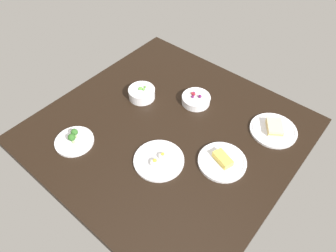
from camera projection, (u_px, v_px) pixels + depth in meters
The scene contains 7 objects.
dining_table at pixel (168, 132), 148.14cm from camera, with size 112.61×114.46×4.00cm, color black.
plate_eggs at pixel (159, 160), 133.33cm from camera, with size 22.00×22.00×4.36cm.
bowl_berries at pixel (196, 99), 157.23cm from camera, with size 14.66×14.66×5.51cm.
bowl_peas at pixel (142, 93), 159.32cm from camera, with size 13.86×13.86×6.62cm.
plate_sandwich at pixel (274, 129), 144.83cm from camera, with size 21.93×21.93×4.36cm.
plate_broccoli at pixel (74, 140), 140.20cm from camera, with size 17.65×17.65×6.67cm.
plate_cheese at pixel (222, 162), 132.41cm from camera, with size 20.97×20.97×4.33cm.
Camera 1 is at (74.54, 62.73, 113.62)cm, focal length 33.06 mm.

